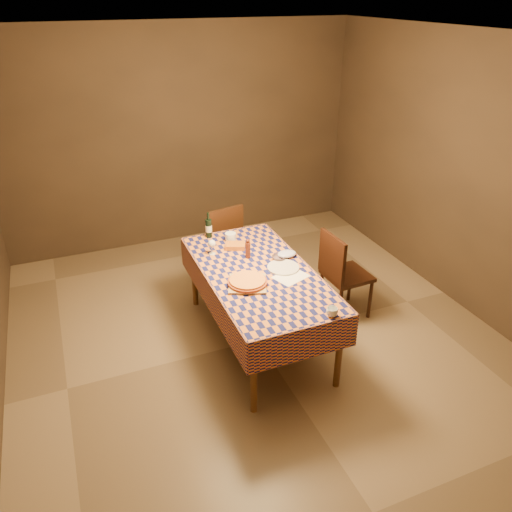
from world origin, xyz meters
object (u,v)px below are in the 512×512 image
Objects in this scene: cutting_board at (247,284)px; wine_bottle at (209,228)px; dining_table at (258,279)px; chair_right at (341,271)px; chair_far at (222,239)px; bowl at (279,258)px; pizza at (247,281)px; white_plate at (283,267)px.

wine_bottle is at bearing 91.19° from cutting_board.
dining_table is 0.26m from cutting_board.
chair_far is at bearing 127.30° from chair_right.
wine_bottle is 0.58m from chair_far.
wine_bottle reaches higher than dining_table.
bowl is 0.85m from wine_bottle.
cutting_board reaches higher than dining_table.
white_plate is at bearing 19.40° from pizza.
pizza is at bearing -144.88° from bowl.
dining_table is 0.88m from wine_bottle.
chair_far is 1.00× the size of chair_right.
pizza is (0.00, 0.00, 0.03)m from cutting_board.
bowl is at bearing -80.04° from chair_far.
dining_table is 5.82× the size of cutting_board.
bowl is 0.47× the size of wine_bottle.
cutting_board reaches higher than white_plate.
chair_right is at bearing 13.77° from pizza.
bowl is (0.43, 0.30, -0.02)m from pizza.
chair_right is (1.10, 0.27, -0.26)m from cutting_board.
white_plate is (0.40, 0.14, -0.00)m from cutting_board.
cutting_board is 1.19× the size of wine_bottle.
bowl is (0.43, 0.30, 0.01)m from cutting_board.
dining_table is 0.25m from white_plate.
pizza is 1.45m from chair_far.
wine_bottle is at bearing 103.04° from dining_table.
chair_right reaches higher than white_plate.
pizza is (-0.17, -0.18, 0.11)m from dining_table.
cutting_board is 0.03m from pizza.
chair_right is (0.70, 0.13, -0.26)m from white_plate.
pizza reaches higher than dining_table.
dining_table is 1.98× the size of chair_right.
bowl reaches higher than white_plate.
chair_right is (0.93, 0.09, -0.17)m from dining_table.
chair_right reaches higher than bowl.
dining_table is at bearing 46.02° from cutting_board.
wine_bottle is 1.39m from chair_right.
white_plate is 0.75m from chair_right.
wine_bottle is 0.98m from white_plate.
pizza is 1.43× the size of wine_bottle.
white_plate is at bearing -99.56° from bowl.
dining_table is 14.79× the size of bowl.
dining_table is 1.98× the size of chair_far.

